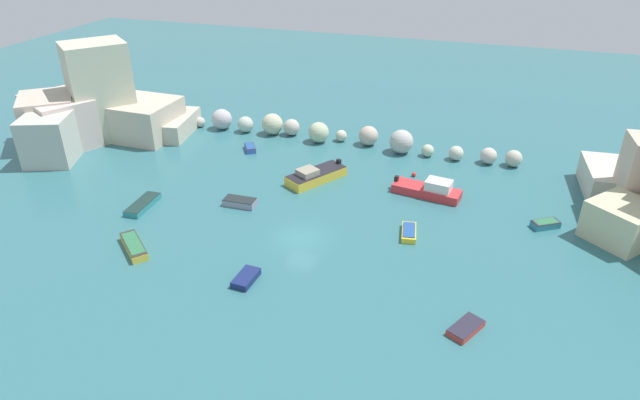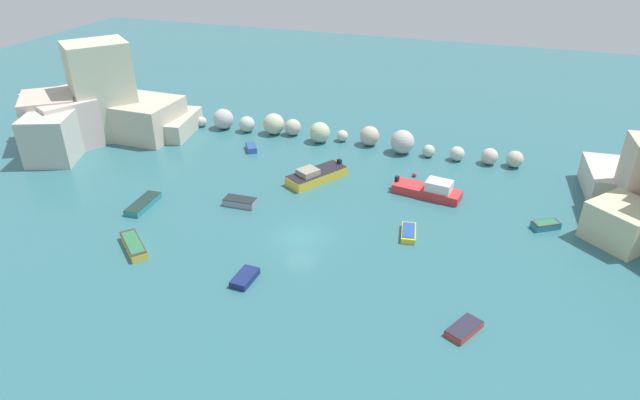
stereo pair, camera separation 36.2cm
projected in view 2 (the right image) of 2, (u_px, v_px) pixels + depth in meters
cove_water at (301, 237)px, 47.34m from camera, size 160.00×160.00×0.00m
cliff_headland_left at (95, 114)px, 64.96m from camera, size 18.83×18.92×11.44m
rock_breakwater at (332, 133)px, 65.36m from camera, size 39.79×3.55×2.71m
channel_buoy at (414, 175)px, 57.61m from camera, size 0.45×0.45×0.45m
moored_boat_0 at (245, 278)px, 41.82m from camera, size 1.44×2.60×0.54m
moored_boat_1 at (546, 225)px, 48.49m from camera, size 2.64×2.25×0.63m
moored_boat_2 at (409, 233)px, 47.48m from camera, size 1.66×3.11×0.57m
moored_boat_3 at (316, 175)px, 56.62m from camera, size 5.40×6.80×1.60m
moored_boat_4 at (464, 329)px, 36.90m from camera, size 2.48×3.07×0.46m
moored_boat_5 at (240, 202)px, 52.17m from camera, size 3.11×1.49×0.70m
moored_boat_6 at (134, 245)px, 45.58m from camera, size 4.15×3.84×0.71m
moored_boat_7 at (430, 190)px, 53.67m from camera, size 6.85×3.12×1.80m
moored_boat_8 at (143, 204)px, 51.97m from camera, size 1.73×4.43×0.57m
moored_boat_9 at (251, 148)px, 63.68m from camera, size 2.13×2.49×0.60m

